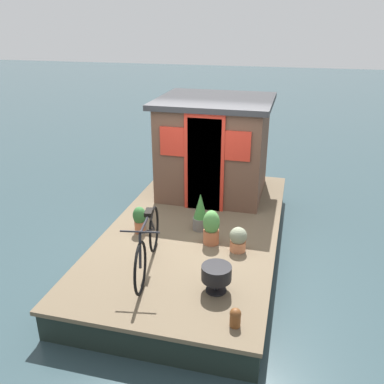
% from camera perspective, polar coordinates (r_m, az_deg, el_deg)
% --- Properties ---
extents(ground_plane, '(60.00, 60.00, 0.00)m').
position_cam_1_polar(ground_plane, '(7.31, 0.39, -7.99)').
color(ground_plane, '#2D4247').
extents(houseboat_deck, '(5.34, 2.79, 0.48)m').
position_cam_1_polar(houseboat_deck, '(7.19, 0.39, -6.32)').
color(houseboat_deck, brown).
rests_on(houseboat_deck, ground_plane).
extents(houseboat_cabin, '(1.96, 2.15, 1.88)m').
position_cam_1_polar(houseboat_cabin, '(8.13, 3.07, 6.30)').
color(houseboat_cabin, brown).
rests_on(houseboat_cabin, houseboat_deck).
extents(bicycle, '(1.72, 0.50, 0.83)m').
position_cam_1_polar(bicycle, '(5.77, -6.13, -7.21)').
color(bicycle, black).
rests_on(bicycle, houseboat_deck).
extents(potted_plant_rosemary, '(0.26, 0.26, 0.38)m').
position_cam_1_polar(potted_plant_rosemary, '(6.30, 6.37, -6.46)').
color(potted_plant_rosemary, '#C6754C').
rests_on(potted_plant_rosemary, houseboat_deck).
extents(potted_plant_succulent, '(0.25, 0.25, 0.64)m').
position_cam_1_polar(potted_plant_succulent, '(6.82, 1.15, -2.86)').
color(potted_plant_succulent, slate).
rests_on(potted_plant_succulent, houseboat_deck).
extents(potted_plant_thyme, '(0.26, 0.26, 0.56)m').
position_cam_1_polar(potted_plant_thyme, '(6.42, 2.67, -4.86)').
color(potted_plant_thyme, '#B2603D').
rests_on(potted_plant_thyme, houseboat_deck).
extents(potted_plant_sage, '(0.22, 0.22, 0.45)m').
position_cam_1_polar(potted_plant_sage, '(6.81, -7.23, -3.71)').
color(potted_plant_sage, '#B2603D').
rests_on(potted_plant_sage, houseboat_deck).
extents(charcoal_grill, '(0.39, 0.39, 0.37)m').
position_cam_1_polar(charcoal_grill, '(5.38, 3.39, -11.19)').
color(charcoal_grill, black).
rests_on(charcoal_grill, houseboat_deck).
extents(mooring_bollard, '(0.13, 0.13, 0.24)m').
position_cam_1_polar(mooring_bollard, '(4.94, 5.98, -16.74)').
color(mooring_bollard, brown).
rests_on(mooring_bollard, houseboat_deck).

